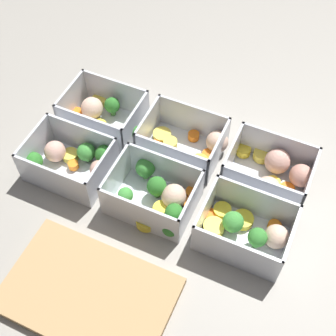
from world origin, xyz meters
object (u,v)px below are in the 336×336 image
Objects in this scene: container_near_center at (188,144)px; container_near_right at (103,114)px; container_near_left at (271,173)px; container_far_right at (72,160)px; container_far_center at (157,196)px; container_far_left at (245,230)px.

container_near_center is 0.20m from container_near_right.
container_near_left and container_near_right have the same top height.
container_near_right and container_far_right have the same top height.
container_near_right and container_far_center have the same top height.
container_far_left is (0.00, 0.14, -0.00)m from container_near_left.
container_far_right is at bearing 19.86° from container_near_left.
container_far_center and container_far_right have the same top height.
container_near_right is 0.13m from container_far_right.
container_far_right is at bearing 92.12° from container_near_right.
container_near_right is 0.39m from container_far_left.
container_near_left is at bearing 179.86° from container_near_right.
container_near_center and container_far_left have the same top height.
container_near_left is at bearing -141.93° from container_far_center.
container_near_center is 0.23m from container_far_right.
container_far_left is 0.99× the size of container_far_right.
container_near_left is 0.39m from container_far_right.
container_far_right is (0.19, -0.01, -0.00)m from container_far_center.
container_far_left is 0.36m from container_far_right.
container_near_center and container_near_right have the same top height.
container_near_left is 1.00× the size of container_near_right.
container_near_left is at bearing 179.31° from container_near_center.
container_far_left is at bearing -179.77° from container_far_center.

